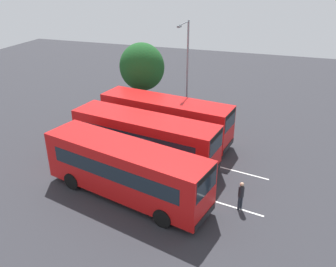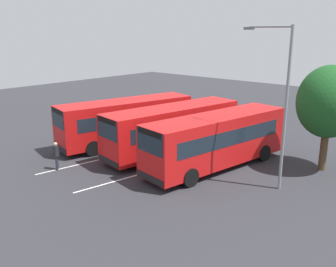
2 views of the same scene
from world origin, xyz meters
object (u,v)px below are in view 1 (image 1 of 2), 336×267
Objects in this scene: pedestrian at (241,194)px; bus_far_left at (126,169)px; bus_center_right at (166,118)px; depot_tree at (142,67)px; street_lamp at (187,66)px; bus_center_left at (145,138)px.

bus_far_left is at bearing 58.04° from pedestrian.
bus_far_left is at bearing -79.04° from bus_center_right.
bus_center_right is 6.96m from depot_tree.
street_lamp is 4.59m from depot_tree.
bus_center_left is 7.85m from pedestrian.
depot_tree reaches higher than pedestrian.
pedestrian is (6.83, -7.09, -0.80)m from bus_center_right.
depot_tree is (-4.32, 13.08, 2.40)m from bus_far_left.
pedestrian is at bearing -37.23° from bus_center_right.
bus_center_right is (0.23, 3.77, 0.00)m from bus_center_left.
bus_center_left is at bearing -84.69° from bus_center_right.
bus_far_left and bus_center_right have the same top height.
bus_center_left is at bearing -66.93° from depot_tree.
street_lamp reaches higher than depot_tree.
bus_center_left and bus_center_right have the same top height.
bus_far_left is 12.54m from street_lamp.
street_lamp is 1.34× the size of depot_tree.
pedestrian is at bearing -48.41° from depot_tree.
bus_far_left and bus_center_left have the same top height.
bus_center_left is 8.59m from street_lamp.
street_lamp is at bearing -9.74° from pedestrian.
street_lamp is at bearing 102.89° from bus_far_left.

